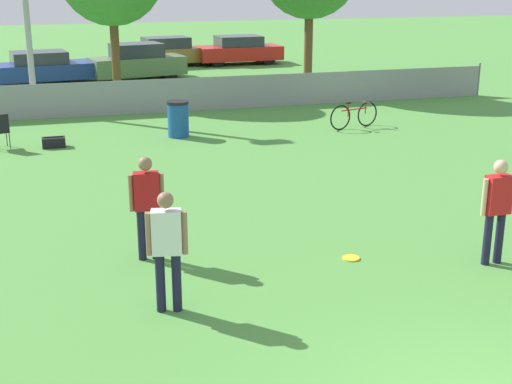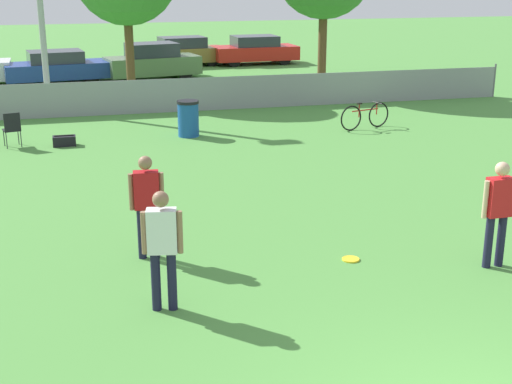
# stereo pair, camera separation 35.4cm
# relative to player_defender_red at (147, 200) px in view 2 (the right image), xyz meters

# --- Properties ---
(fence_backline) EXTENTS (22.55, 0.07, 1.21)m
(fence_backline) POSITION_rel_player_defender_red_xyz_m (2.79, 12.32, -0.44)
(fence_backline) COLOR gray
(fence_backline) RESTS_ON ground_plane
(player_defender_red) EXTENTS (0.56, 0.26, 1.71)m
(player_defender_red) POSITION_rel_player_defender_red_xyz_m (0.00, 0.00, 0.00)
(player_defender_red) COLOR #191933
(player_defender_red) RESTS_ON ground_plane
(player_thrower_red) EXTENTS (0.56, 0.23, 1.71)m
(player_thrower_red) POSITION_rel_player_defender_red_xyz_m (5.23, -1.72, 0.00)
(player_thrower_red) COLOR #191933
(player_thrower_red) RESTS_ON ground_plane
(player_receiver_white) EXTENTS (0.55, 0.29, 1.71)m
(player_receiver_white) POSITION_rel_player_defender_red_xyz_m (0.00, -1.92, 0.00)
(player_receiver_white) COLOR #191933
(player_receiver_white) RESTS_ON ground_plane
(frisbee_disc) EXTENTS (0.28, 0.28, 0.03)m
(frisbee_disc) POSITION_rel_player_defender_red_xyz_m (3.15, -0.92, -0.98)
(frisbee_disc) COLOR yellow
(frisbee_disc) RESTS_ON ground_plane
(folding_chair_sideline) EXTENTS (0.51, 0.51, 0.93)m
(folding_chair_sideline) POSITION_rel_player_defender_red_xyz_m (-2.64, 8.49, -0.46)
(folding_chair_sideline) COLOR #333338
(folding_chair_sideline) RESTS_ON ground_plane
(bicycle_sideline) EXTENTS (1.71, 0.59, 0.79)m
(bicycle_sideline) POSITION_rel_player_defender_red_xyz_m (7.25, 8.31, -0.61)
(bicycle_sideline) COLOR black
(bicycle_sideline) RESTS_ON ground_plane
(trash_bin) EXTENTS (0.61, 0.61, 1.01)m
(trash_bin) POSITION_rel_player_defender_red_xyz_m (2.06, 8.64, -0.48)
(trash_bin) COLOR #194C99
(trash_bin) RESTS_ON ground_plane
(gear_bag_sideline) EXTENTS (0.59, 0.33, 0.29)m
(gear_bag_sideline) POSITION_rel_player_defender_red_xyz_m (-1.34, 8.32, -0.86)
(gear_bag_sideline) COLOR black
(gear_bag_sideline) RESTS_ON ground_plane
(parked_car_blue) EXTENTS (4.35, 2.42, 1.32)m
(parked_car_blue) POSITION_rel_player_defender_red_xyz_m (-1.62, 19.82, -0.34)
(parked_car_blue) COLOR black
(parked_car_blue) RESTS_ON ground_plane
(parked_car_olive) EXTENTS (4.18, 2.40, 1.52)m
(parked_car_olive) POSITION_rel_player_defender_red_xyz_m (2.36, 20.02, -0.27)
(parked_car_olive) COLOR black
(parked_car_olive) RESTS_ON ground_plane
(parked_car_tan) EXTENTS (4.29, 2.21, 1.39)m
(parked_car_tan) POSITION_rel_player_defender_red_xyz_m (4.27, 24.00, -0.32)
(parked_car_tan) COLOR black
(parked_car_tan) RESTS_ON ground_plane
(parked_car_red) EXTENTS (4.22, 1.99, 1.38)m
(parked_car_red) POSITION_rel_player_defender_red_xyz_m (7.85, 23.79, -0.31)
(parked_car_red) COLOR black
(parked_car_red) RESTS_ON ground_plane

